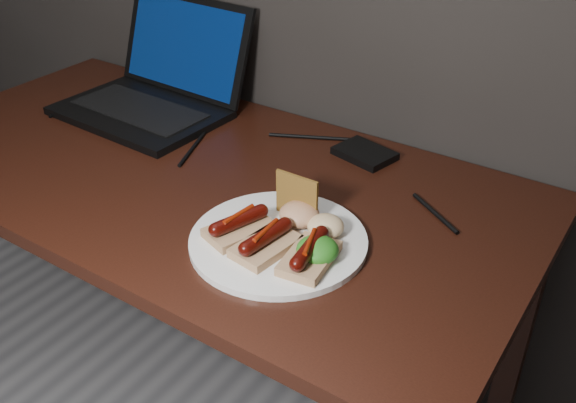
# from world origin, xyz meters

# --- Properties ---
(desk) EXTENTS (1.40, 0.70, 0.75)m
(desk) POSITION_xyz_m (0.00, 1.38, 0.66)
(desk) COLOR black
(desk) RESTS_ON ground
(laptop) EXTENTS (0.41, 0.36, 0.25)m
(laptop) POSITION_xyz_m (-0.28, 1.57, 0.80)
(laptop) COLOR black
(laptop) RESTS_ON desk
(hard_drive) EXTENTS (0.14, 0.11, 0.02)m
(hard_drive) POSITION_xyz_m (0.27, 1.63, 0.76)
(hard_drive) COLOR black
(hard_drive) RESTS_ON desk
(desk_cables) EXTENTS (1.05, 0.33, 0.01)m
(desk_cables) POSITION_xyz_m (-0.01, 1.53, 0.75)
(desk_cables) COLOR black
(desk_cables) RESTS_ON desk
(plate) EXTENTS (0.32, 0.32, 0.01)m
(plate) POSITION_xyz_m (0.29, 1.26, 0.76)
(plate) COLOR white
(plate) RESTS_ON desk
(bread_sausage_left) EXTENTS (0.10, 0.13, 0.04)m
(bread_sausage_left) POSITION_xyz_m (0.23, 1.24, 0.78)
(bread_sausage_left) COLOR tan
(bread_sausage_left) RESTS_ON plate
(bread_sausage_center) EXTENTS (0.08, 0.12, 0.04)m
(bread_sausage_center) POSITION_xyz_m (0.30, 1.22, 0.78)
(bread_sausage_center) COLOR tan
(bread_sausage_center) RESTS_ON plate
(bread_sausage_right) EXTENTS (0.08, 0.12, 0.04)m
(bread_sausage_right) POSITION_xyz_m (0.38, 1.24, 0.78)
(bread_sausage_right) COLOR tan
(bread_sausage_right) RESTS_ON plate
(crispbread) EXTENTS (0.08, 0.01, 0.08)m
(crispbread) POSITION_xyz_m (0.28, 1.34, 0.80)
(crispbread) COLOR olive
(crispbread) RESTS_ON plate
(salad_greens) EXTENTS (0.07, 0.07, 0.04)m
(salad_greens) POSITION_xyz_m (0.38, 1.25, 0.78)
(salad_greens) COLOR #1A6113
(salad_greens) RESTS_ON plate
(salsa_mound) EXTENTS (0.07, 0.07, 0.04)m
(salsa_mound) POSITION_xyz_m (0.30, 1.32, 0.78)
(salsa_mound) COLOR #A82610
(salsa_mound) RESTS_ON plate
(coleslaw_mound) EXTENTS (0.06, 0.06, 0.04)m
(coleslaw_mound) POSITION_xyz_m (0.36, 1.32, 0.78)
(coleslaw_mound) COLOR beige
(coleslaw_mound) RESTS_ON plate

